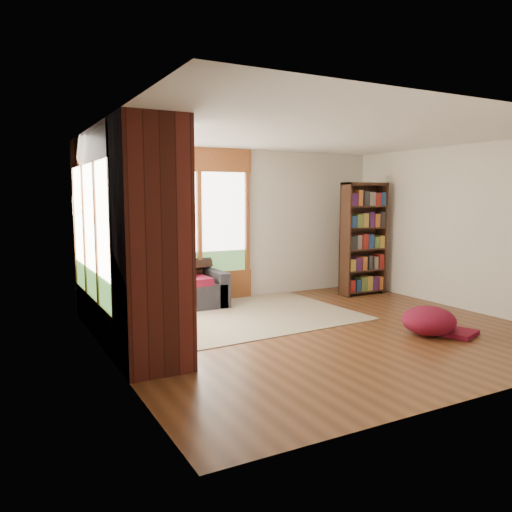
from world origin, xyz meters
name	(u,v)px	position (x,y,z in m)	size (l,w,h in m)	color
floor	(321,331)	(0.00, 0.00, 0.00)	(5.50, 5.50, 0.00)	#4D2B15
ceiling	(324,133)	(0.00, 0.00, 2.60)	(5.50, 5.50, 0.00)	white
wall_back	(239,225)	(0.00, 2.50, 1.30)	(5.50, 0.04, 2.60)	silver
wall_front	(491,254)	(0.00, -2.50, 1.30)	(5.50, 0.04, 2.60)	silver
wall_left	(109,244)	(-2.75, 0.00, 1.30)	(0.04, 5.00, 2.60)	silver
wall_right	(466,228)	(2.75, 0.00, 1.30)	(0.04, 5.00, 2.60)	silver
windows_back	(174,224)	(-1.20, 2.47, 1.35)	(2.82, 0.10, 1.90)	#9B5427
windows_left	(91,232)	(-2.72, 1.20, 1.35)	(0.10, 2.62, 1.90)	#9B5427
roller_blind	(82,199)	(-2.69, 2.03, 1.75)	(0.03, 0.72, 0.90)	#5B784E
brick_chimney	(152,245)	(-2.40, -0.35, 1.30)	(0.70, 0.70, 2.60)	#471914
sectional_sofa	(143,300)	(-1.95, 1.70, 0.30)	(2.20, 2.20, 0.80)	#242429
area_rug	(241,315)	(-0.57, 1.26, 0.01)	(3.27, 2.50, 0.01)	beige
bookshelf	(364,239)	(2.14, 1.70, 1.02)	(0.87, 0.29, 2.04)	#361D12
pouf	(429,320)	(1.12, -0.82, 0.20)	(0.69, 0.69, 0.37)	maroon
dog_tan	(156,264)	(-1.68, 1.92, 0.78)	(0.97, 0.84, 0.47)	brown
dog_brindle	(120,276)	(-2.35, 1.31, 0.73)	(0.52, 0.77, 0.40)	#3D251F
throw_pillows	(142,266)	(-1.92, 1.85, 0.78)	(1.98, 1.68, 0.45)	black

